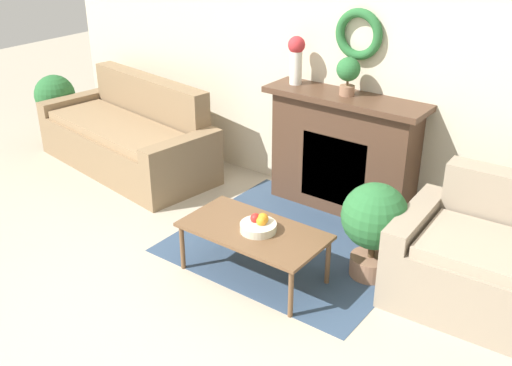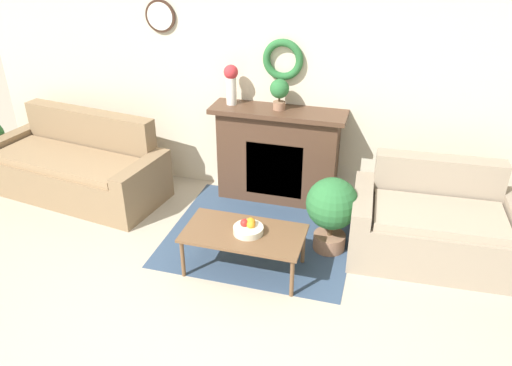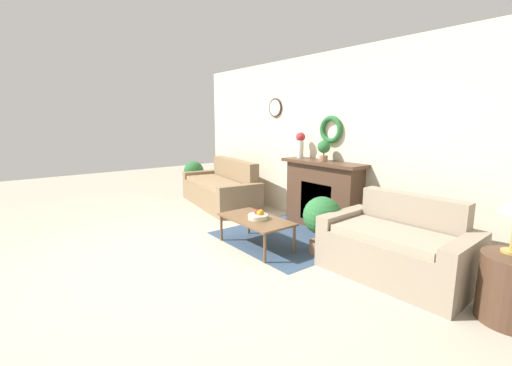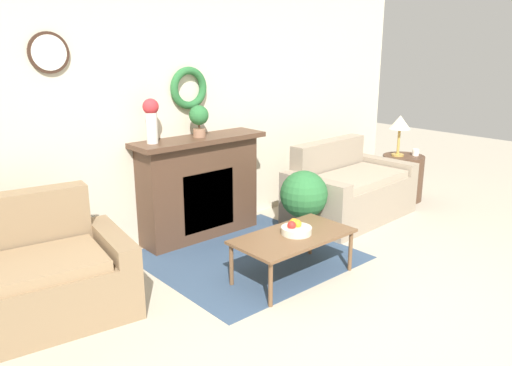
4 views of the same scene
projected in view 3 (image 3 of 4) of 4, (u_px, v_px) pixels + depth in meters
The scene contains 12 objects.
ground_plane at pixel (166, 267), 3.98m from camera, with size 16.00×16.00×0.00m, color #ADA38E.
floor_rug at pixel (288, 237), 4.96m from camera, with size 1.80×1.66×0.01m.
wall_back at pixel (328, 141), 5.39m from camera, with size 6.80×0.14×2.70m.
fireplace at pixel (322, 194), 5.33m from camera, with size 1.42×0.41×1.06m.
couch_left at pixel (221, 190), 6.80m from camera, with size 2.13×1.14×0.90m.
loveseat_right at pixel (397, 248), 3.71m from camera, with size 1.54×0.94×0.87m.
coffee_table at pixel (256, 221), 4.55m from camera, with size 1.05×0.56×0.39m.
fruit_bowl at pixel (258, 216), 4.51m from camera, with size 0.26×0.26×0.12m.
vase_on_mantel_left at pixel (300, 143), 5.60m from camera, with size 0.15×0.15×0.42m.
potted_plant_on_mantel at pixel (324, 148), 5.19m from camera, with size 0.20×0.20×0.32m.
potted_plant_floor_by_couch at pixel (194, 174), 7.77m from camera, with size 0.45×0.45×0.75m.
potted_plant_floor_by_loveseat at pixel (322, 219), 4.31m from camera, with size 0.48×0.48×0.74m.
Camera 3 is at (3.60, -1.45, 1.69)m, focal length 24.00 mm.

